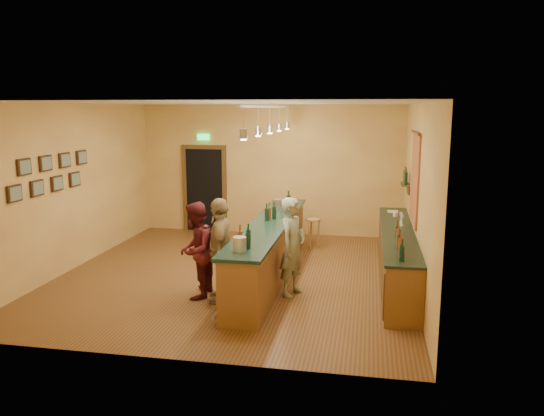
% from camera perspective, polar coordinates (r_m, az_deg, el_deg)
% --- Properties ---
extents(floor, '(7.00, 7.00, 0.00)m').
position_cam_1_polar(floor, '(10.15, -3.86, -7.17)').
color(floor, '#5C311A').
rests_on(floor, ground).
extents(ceiling, '(6.50, 7.00, 0.02)m').
position_cam_1_polar(ceiling, '(9.67, -4.10, 11.20)').
color(ceiling, silver).
rests_on(ceiling, wall_back).
extents(wall_back, '(6.50, 0.02, 3.20)m').
position_cam_1_polar(wall_back, '(13.17, -0.18, 4.10)').
color(wall_back, '#B78144').
rests_on(wall_back, floor).
extents(wall_front, '(6.50, 0.02, 3.20)m').
position_cam_1_polar(wall_front, '(6.52, -11.65, -2.90)').
color(wall_front, '#B78144').
rests_on(wall_front, floor).
extents(wall_left, '(0.02, 7.00, 3.20)m').
position_cam_1_polar(wall_left, '(11.05, -20.54, 2.15)').
color(wall_left, '#B78144').
rests_on(wall_left, floor).
extents(wall_right, '(0.02, 7.00, 3.20)m').
position_cam_1_polar(wall_right, '(9.52, 15.35, 1.18)').
color(wall_right, '#B78144').
rests_on(wall_right, floor).
extents(doorway, '(1.15, 0.09, 2.48)m').
position_cam_1_polar(doorway, '(13.62, -7.25, 2.22)').
color(doorway, black).
rests_on(doorway, wall_back).
extents(tapestry, '(0.03, 1.40, 1.60)m').
position_cam_1_polar(tapestry, '(9.87, 15.12, 2.99)').
color(tapestry, maroon).
rests_on(tapestry, wall_right).
extents(bottle_shelf, '(0.17, 0.55, 0.54)m').
position_cam_1_polar(bottle_shelf, '(11.38, 14.19, 3.07)').
color(bottle_shelf, '#492F15').
rests_on(bottle_shelf, wall_right).
extents(picture_grid, '(0.06, 2.20, 0.70)m').
position_cam_1_polar(picture_grid, '(10.35, -22.60, 3.44)').
color(picture_grid, '#382111').
rests_on(picture_grid, wall_left).
extents(back_counter, '(0.60, 4.55, 1.27)m').
position_cam_1_polar(back_counter, '(9.91, 13.32, -4.96)').
color(back_counter, brown).
rests_on(back_counter, floor).
extents(tasting_bar, '(0.73, 5.10, 1.38)m').
position_cam_1_polar(tasting_bar, '(9.85, -0.25, -4.03)').
color(tasting_bar, brown).
rests_on(tasting_bar, floor).
extents(pendant_track, '(0.11, 4.60, 0.50)m').
position_cam_1_polar(pendant_track, '(9.53, -0.25, 9.93)').
color(pendant_track, silver).
rests_on(pendant_track, ceiling).
extents(bartender, '(0.59, 0.71, 1.66)m').
position_cam_1_polar(bartender, '(8.87, 2.24, -4.19)').
color(bartender, gray).
rests_on(bartender, floor).
extents(customer_a, '(0.62, 0.79, 1.61)m').
position_cam_1_polar(customer_a, '(8.85, -8.21, -4.52)').
color(customer_a, '#59191E').
rests_on(customer_a, floor).
extents(customer_b, '(0.61, 1.07, 1.71)m').
position_cam_1_polar(customer_b, '(8.62, -5.56, -4.52)').
color(customer_b, '#997A51').
rests_on(customer_b, floor).
extents(bar_stool, '(0.33, 0.33, 0.68)m').
position_cam_1_polar(bar_stool, '(11.90, 4.44, -1.85)').
color(bar_stool, olive).
rests_on(bar_stool, floor).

